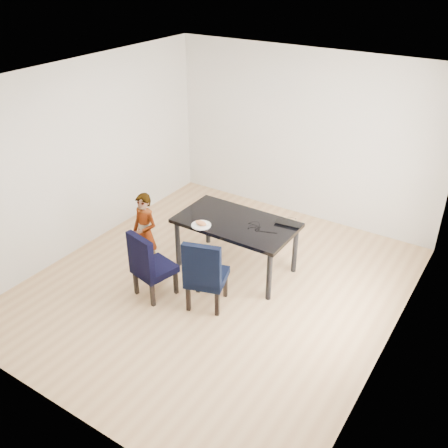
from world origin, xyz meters
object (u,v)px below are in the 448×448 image
Objects in this scene: laptop at (290,222)px; dining_table at (236,245)px; chair_left at (154,263)px; chair_right at (207,271)px; plate at (201,225)px; child at (145,232)px.

dining_table is at bearing 22.70° from laptop.
laptop is (1.18, 1.41, 0.30)m from chair_left.
chair_right reaches higher than chair_left.
plate is 0.72× the size of laptop.
chair_right is (0.67, 0.19, 0.02)m from chair_left.
chair_right is (0.11, -0.87, 0.11)m from dining_table.
laptop is (1.67, 1.00, 0.20)m from child.
child reaches higher than laptop.
dining_table is 1.20m from chair_left.
plate is at bearing 29.77° from laptop.
child is 3.14× the size of laptop.
dining_table is 6.14× the size of plate.
laptop reaches higher than plate.
dining_table is at bearing 79.82° from chair_right.
chair_left is 0.70m from chair_right.
chair_left is 3.57× the size of plate.
laptop is (0.62, 0.35, 0.39)m from dining_table.
child reaches higher than plate.
dining_table is at bearing 37.72° from child.
dining_table is 1.25m from child.
plate is (-0.33, -0.35, 0.38)m from dining_table.
chair_left is at bearing 178.20° from chair_right.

